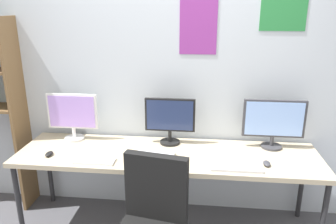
% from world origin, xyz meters
% --- Properties ---
extents(wall_back, '(4.96, 0.11, 2.60)m').
position_xyz_m(wall_back, '(0.00, 1.02, 1.30)').
color(wall_back, silver).
rests_on(wall_back, ground_plane).
extents(desk, '(2.56, 0.68, 0.74)m').
position_xyz_m(desk, '(0.00, 0.60, 0.69)').
color(desk, tan).
rests_on(desk, ground_plane).
extents(monitor_left, '(0.46, 0.18, 0.44)m').
position_xyz_m(monitor_left, '(-0.90, 0.81, 0.98)').
color(monitor_left, silver).
rests_on(monitor_left, desk).
extents(monitor_center, '(0.45, 0.18, 0.42)m').
position_xyz_m(monitor_center, '(0.00, 0.81, 0.98)').
color(monitor_center, black).
rests_on(monitor_center, desk).
extents(monitor_right, '(0.53, 0.18, 0.44)m').
position_xyz_m(monitor_right, '(0.90, 0.81, 0.98)').
color(monitor_right, '#38383D').
rests_on(monitor_right, desk).
extents(keyboard_left, '(0.32, 0.13, 0.02)m').
position_xyz_m(keyboard_left, '(-0.56, 0.37, 0.75)').
color(keyboard_left, silver).
rests_on(keyboard_left, desk).
extents(keyboard_right, '(0.39, 0.13, 0.02)m').
position_xyz_m(keyboard_right, '(0.56, 0.37, 0.75)').
color(keyboard_right, silver).
rests_on(keyboard_right, desk).
extents(mouse_left_side, '(0.06, 0.10, 0.03)m').
position_xyz_m(mouse_left_side, '(-0.98, 0.44, 0.76)').
color(mouse_left_side, black).
rests_on(mouse_left_side, desk).
extents(mouse_right_side, '(0.06, 0.10, 0.03)m').
position_xyz_m(mouse_right_side, '(0.80, 0.45, 0.76)').
color(mouse_right_side, '#38383D').
rests_on(mouse_right_side, desk).
extents(laptop_closed, '(0.34, 0.25, 0.02)m').
position_xyz_m(laptop_closed, '(-0.10, 0.49, 0.75)').
color(laptop_closed, silver).
rests_on(laptop_closed, desk).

